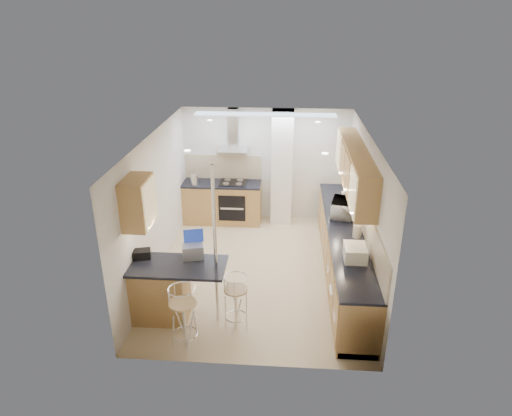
# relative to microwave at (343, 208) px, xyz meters

# --- Properties ---
(ground) EXTENTS (4.80, 4.80, 0.00)m
(ground) POSITION_rel_microwave_xyz_m (-1.49, -0.53, -1.08)
(ground) COLOR beige
(ground) RESTS_ON ground
(room_shell) EXTENTS (3.64, 4.84, 2.51)m
(room_shell) POSITION_rel_microwave_xyz_m (-1.17, -0.15, 0.47)
(room_shell) COLOR silver
(room_shell) RESTS_ON ground
(right_counter) EXTENTS (0.63, 4.40, 0.92)m
(right_counter) POSITION_rel_microwave_xyz_m (0.01, -0.53, -0.61)
(right_counter) COLOR #9F7A3F
(right_counter) RESTS_ON ground
(back_counter) EXTENTS (1.70, 0.63, 0.92)m
(back_counter) POSITION_rel_microwave_xyz_m (-2.44, 1.57, -0.61)
(back_counter) COLOR #9F7A3F
(back_counter) RESTS_ON ground
(peninsula) EXTENTS (1.47, 0.72, 0.94)m
(peninsula) POSITION_rel_microwave_xyz_m (-2.62, -1.98, -0.60)
(peninsula) COLOR #9F7A3F
(peninsula) RESTS_ON ground
(microwave) EXTENTS (0.49, 0.63, 0.31)m
(microwave) POSITION_rel_microwave_xyz_m (0.00, 0.00, 0.00)
(microwave) COLOR white
(microwave) RESTS_ON right_counter
(laptop) EXTENTS (0.36, 0.31, 0.22)m
(laptop) POSITION_rel_microwave_xyz_m (-2.41, -1.74, -0.03)
(laptop) COLOR #ABAEB3
(laptop) RESTS_ON peninsula
(bag) EXTENTS (0.28, 0.23, 0.13)m
(bag) POSITION_rel_microwave_xyz_m (-3.17, -1.81, -0.07)
(bag) COLOR black
(bag) RESTS_ON peninsula
(bar_stool_near) EXTENTS (0.46, 0.46, 0.98)m
(bar_stool_near) POSITION_rel_microwave_xyz_m (-2.39, -2.63, -0.59)
(bar_stool_near) COLOR tan
(bar_stool_near) RESTS_ON ground
(bar_stool_end) EXTENTS (0.51, 0.51, 0.89)m
(bar_stool_end) POSITION_rel_microwave_xyz_m (-1.72, -2.15, -0.63)
(bar_stool_end) COLOR tan
(bar_stool_end) RESTS_ON ground
(jar_a) EXTENTS (0.16, 0.16, 0.18)m
(jar_a) POSITION_rel_microwave_xyz_m (0.11, 0.76, -0.07)
(jar_a) COLOR white
(jar_a) RESTS_ON right_counter
(jar_b) EXTENTS (0.13, 0.13, 0.16)m
(jar_b) POSITION_rel_microwave_xyz_m (0.19, -0.15, -0.07)
(jar_b) COLOR white
(jar_b) RESTS_ON right_counter
(jar_c) EXTENTS (0.17, 0.17, 0.22)m
(jar_c) POSITION_rel_microwave_xyz_m (0.15, -0.83, -0.04)
(jar_c) COLOR #B2A78E
(jar_c) RESTS_ON right_counter
(jar_d) EXTENTS (0.13, 0.13, 0.13)m
(jar_d) POSITION_rel_microwave_xyz_m (0.19, -0.78, -0.09)
(jar_d) COLOR white
(jar_d) RESTS_ON right_counter
(bread_bin) EXTENTS (0.33, 0.42, 0.22)m
(bread_bin) POSITION_rel_microwave_xyz_m (0.03, -1.58, -0.05)
(bread_bin) COLOR white
(bread_bin) RESTS_ON right_counter
(kettle) EXTENTS (0.16, 0.16, 0.23)m
(kettle) POSITION_rel_microwave_xyz_m (-3.01, 1.40, -0.04)
(kettle) COLOR silver
(kettle) RESTS_ON back_counter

